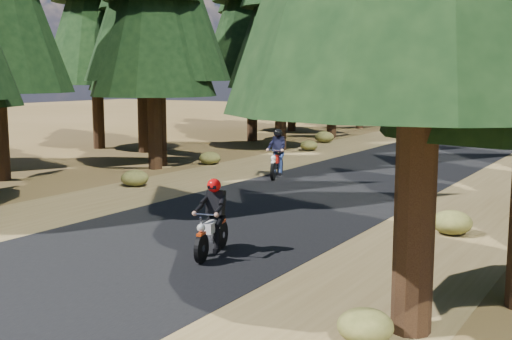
{
  "coord_description": "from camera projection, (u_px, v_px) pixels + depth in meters",
  "views": [
    {
      "loc": [
        8.2,
        -11.73,
        3.38
      ],
      "look_at": [
        0.0,
        1.5,
        1.1
      ],
      "focal_mm": 45.0,
      "sensor_mm": 36.0,
      "label": 1
    }
  ],
  "objects": [
    {
      "name": "rider_follow",
      "position": [
        277.0,
        162.0,
        21.43
      ],
      "size": [
        1.11,
        1.91,
        1.63
      ],
      "rotation": [
        0.0,
        0.0,
        3.47
      ],
      "color": "maroon",
      "rests_on": "road"
    },
    {
      "name": "shoulder_r",
      "position": [
        480.0,
        209.0,
        16.44
      ],
      "size": [
        3.2,
        100.0,
        0.01
      ],
      "primitive_type": "cube",
      "color": "brown",
      "rests_on": "ground"
    },
    {
      "name": "road",
      "position": [
        319.0,
        192.0,
        18.83
      ],
      "size": [
        6.0,
        100.0,
        0.01
      ],
      "primitive_type": "cube",
      "color": "black",
      "rests_on": "ground"
    },
    {
      "name": "understory_shrubs",
      "position": [
        375.0,
        178.0,
        19.87
      ],
      "size": [
        15.25,
        29.61,
        0.59
      ],
      "color": "#474C1E",
      "rests_on": "ground"
    },
    {
      "name": "rider_lead",
      "position": [
        212.0,
        231.0,
        12.1
      ],
      "size": [
        0.89,
        1.7,
        1.46
      ],
      "rotation": [
        0.0,
        0.0,
        3.4
      ],
      "color": "white",
      "rests_on": "road"
    },
    {
      "name": "ground",
      "position": [
        221.0,
        226.0,
        14.63
      ],
      "size": [
        120.0,
        120.0,
        0.0
      ],
      "primitive_type": "plane",
      "color": "#4D3D1B",
      "rests_on": "ground"
    },
    {
      "name": "shoulder_l",
      "position": [
        194.0,
        179.0,
        21.23
      ],
      "size": [
        3.2,
        100.0,
        0.01
      ],
      "primitive_type": "cube",
      "color": "brown",
      "rests_on": "ground"
    }
  ]
}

